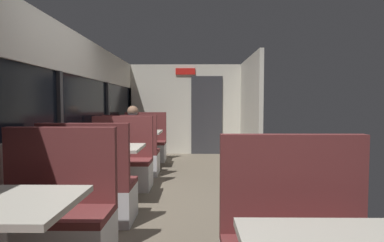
{
  "coord_description": "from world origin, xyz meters",
  "views": [
    {
      "loc": [
        0.26,
        -3.84,
        1.3
      ],
      "look_at": [
        0.18,
        2.7,
        0.93
      ],
      "focal_mm": 29.09,
      "sensor_mm": 36.0,
      "label": 1
    }
  ],
  "objects_px": {
    "bench_near_window_facing_entry": "(53,224)",
    "bench_mid_window_facing_entry": "(121,167)",
    "bench_far_window_facing_entry": "(145,146)",
    "dining_table_far_window": "(139,136)",
    "bench_far_window_facing_end": "(132,157)",
    "coffee_cup_primary": "(108,143)",
    "bench_mid_window_facing_end": "(90,193)",
    "seated_passenger": "(133,145)",
    "dining_table_mid_window": "(107,154)"
  },
  "relations": [
    {
      "from": "bench_near_window_facing_entry",
      "to": "bench_mid_window_facing_end",
      "type": "relative_size",
      "value": 1.0
    },
    {
      "from": "bench_far_window_facing_end",
      "to": "coffee_cup_primary",
      "type": "bearing_deg",
      "value": -89.72
    },
    {
      "from": "bench_mid_window_facing_entry",
      "to": "seated_passenger",
      "type": "relative_size",
      "value": 0.87
    },
    {
      "from": "bench_near_window_facing_entry",
      "to": "seated_passenger",
      "type": "height_order",
      "value": "seated_passenger"
    },
    {
      "from": "bench_near_window_facing_entry",
      "to": "bench_mid_window_facing_end",
      "type": "height_order",
      "value": "same"
    },
    {
      "from": "bench_far_window_facing_end",
      "to": "bench_far_window_facing_entry",
      "type": "xyz_separation_m",
      "value": [
        0.0,
        1.4,
        0.0
      ]
    },
    {
      "from": "bench_mid_window_facing_entry",
      "to": "bench_far_window_facing_end",
      "type": "relative_size",
      "value": 1.0
    },
    {
      "from": "dining_table_far_window",
      "to": "seated_passenger",
      "type": "xyz_separation_m",
      "value": [
        0.0,
        -0.63,
        -0.1
      ]
    },
    {
      "from": "seated_passenger",
      "to": "bench_mid_window_facing_end",
      "type": "bearing_deg",
      "value": -90.0
    },
    {
      "from": "bench_mid_window_facing_end",
      "to": "seated_passenger",
      "type": "xyz_separation_m",
      "value": [
        0.0,
        2.34,
        0.21
      ]
    },
    {
      "from": "bench_mid_window_facing_entry",
      "to": "dining_table_far_window",
      "type": "bearing_deg",
      "value": 90.0
    },
    {
      "from": "dining_table_mid_window",
      "to": "bench_mid_window_facing_entry",
      "type": "height_order",
      "value": "bench_mid_window_facing_entry"
    },
    {
      "from": "bench_far_window_facing_end",
      "to": "dining_table_far_window",
      "type": "bearing_deg",
      "value": 90.0
    },
    {
      "from": "bench_mid_window_facing_end",
      "to": "seated_passenger",
      "type": "relative_size",
      "value": 0.87
    },
    {
      "from": "dining_table_far_window",
      "to": "coffee_cup_primary",
      "type": "xyz_separation_m",
      "value": [
        0.01,
        -2.24,
        0.15
      ]
    },
    {
      "from": "bench_near_window_facing_entry",
      "to": "dining_table_far_window",
      "type": "height_order",
      "value": "bench_near_window_facing_entry"
    },
    {
      "from": "dining_table_mid_window",
      "to": "bench_far_window_facing_end",
      "type": "xyz_separation_m",
      "value": [
        0.0,
        1.57,
        -0.31
      ]
    },
    {
      "from": "bench_near_window_facing_entry",
      "to": "dining_table_mid_window",
      "type": "bearing_deg",
      "value": 90.0
    },
    {
      "from": "bench_near_window_facing_entry",
      "to": "bench_mid_window_facing_entry",
      "type": "height_order",
      "value": "same"
    },
    {
      "from": "dining_table_mid_window",
      "to": "bench_far_window_facing_end",
      "type": "bearing_deg",
      "value": 90.0
    },
    {
      "from": "bench_near_window_facing_entry",
      "to": "bench_far_window_facing_end",
      "type": "xyz_separation_m",
      "value": [
        0.0,
        3.14,
        0.0
      ]
    },
    {
      "from": "bench_far_window_facing_entry",
      "to": "dining_table_far_window",
      "type": "bearing_deg",
      "value": -90.0
    },
    {
      "from": "bench_far_window_facing_end",
      "to": "bench_near_window_facing_entry",
      "type": "bearing_deg",
      "value": -90.0
    },
    {
      "from": "dining_table_mid_window",
      "to": "dining_table_far_window",
      "type": "xyz_separation_m",
      "value": [
        0.0,
        2.27,
        0.0
      ]
    },
    {
      "from": "bench_far_window_facing_end",
      "to": "seated_passenger",
      "type": "relative_size",
      "value": 0.87
    },
    {
      "from": "seated_passenger",
      "to": "coffee_cup_primary",
      "type": "distance_m",
      "value": 1.63
    },
    {
      "from": "bench_near_window_facing_entry",
      "to": "coffee_cup_primary",
      "type": "height_order",
      "value": "bench_near_window_facing_entry"
    },
    {
      "from": "bench_far_window_facing_end",
      "to": "seated_passenger",
      "type": "xyz_separation_m",
      "value": [
        0.0,
        0.07,
        0.21
      ]
    },
    {
      "from": "dining_table_mid_window",
      "to": "bench_far_window_facing_entry",
      "type": "bearing_deg",
      "value": 90.0
    },
    {
      "from": "bench_mid_window_facing_entry",
      "to": "bench_far_window_facing_end",
      "type": "height_order",
      "value": "same"
    },
    {
      "from": "bench_mid_window_facing_entry",
      "to": "seated_passenger",
      "type": "height_order",
      "value": "seated_passenger"
    },
    {
      "from": "bench_mid_window_facing_entry",
      "to": "bench_far_window_facing_entry",
      "type": "bearing_deg",
      "value": 90.0
    },
    {
      "from": "bench_far_window_facing_end",
      "to": "bench_far_window_facing_entry",
      "type": "height_order",
      "value": "same"
    },
    {
      "from": "coffee_cup_primary",
      "to": "bench_mid_window_facing_entry",
      "type": "bearing_deg",
      "value": 90.65
    },
    {
      "from": "dining_table_far_window",
      "to": "coffee_cup_primary",
      "type": "bearing_deg",
      "value": -89.8
    },
    {
      "from": "bench_near_window_facing_entry",
      "to": "dining_table_far_window",
      "type": "bearing_deg",
      "value": 90.0
    },
    {
      "from": "dining_table_far_window",
      "to": "bench_far_window_facing_entry",
      "type": "relative_size",
      "value": 0.82
    },
    {
      "from": "dining_table_mid_window",
      "to": "bench_mid_window_facing_end",
      "type": "relative_size",
      "value": 0.82
    },
    {
      "from": "bench_mid_window_facing_end",
      "to": "dining_table_mid_window",
      "type": "bearing_deg",
      "value": 90.0
    },
    {
      "from": "bench_near_window_facing_entry",
      "to": "bench_mid_window_facing_end",
      "type": "xyz_separation_m",
      "value": [
        0.0,
        0.87,
        0.0
      ]
    },
    {
      "from": "bench_mid_window_facing_end",
      "to": "dining_table_far_window",
      "type": "xyz_separation_m",
      "value": [
        0.0,
        2.97,
        0.31
      ]
    },
    {
      "from": "bench_far_window_facing_entry",
      "to": "coffee_cup_primary",
      "type": "bearing_deg",
      "value": -89.85
    },
    {
      "from": "dining_table_mid_window",
      "to": "bench_far_window_facing_entry",
      "type": "xyz_separation_m",
      "value": [
        0.0,
        2.97,
        -0.31
      ]
    },
    {
      "from": "bench_near_window_facing_entry",
      "to": "seated_passenger",
      "type": "relative_size",
      "value": 0.87
    },
    {
      "from": "bench_far_window_facing_end",
      "to": "bench_far_window_facing_entry",
      "type": "distance_m",
      "value": 1.4
    },
    {
      "from": "dining_table_far_window",
      "to": "bench_far_window_facing_end",
      "type": "xyz_separation_m",
      "value": [
        0.0,
        -0.7,
        -0.31
      ]
    },
    {
      "from": "dining_table_mid_window",
      "to": "coffee_cup_primary",
      "type": "height_order",
      "value": "coffee_cup_primary"
    },
    {
      "from": "bench_far_window_facing_end",
      "to": "seated_passenger",
      "type": "bearing_deg",
      "value": 90.0
    },
    {
      "from": "bench_mid_window_facing_entry",
      "to": "bench_far_window_facing_entry",
      "type": "height_order",
      "value": "same"
    },
    {
      "from": "bench_mid_window_facing_end",
      "to": "bench_mid_window_facing_entry",
      "type": "bearing_deg",
      "value": 90.0
    }
  ]
}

